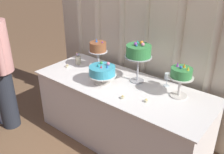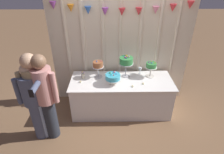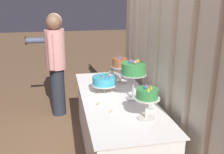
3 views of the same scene
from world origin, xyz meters
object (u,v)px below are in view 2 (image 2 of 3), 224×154
tealight_far_left (81,82)px  guest_girl_blue_dress (34,100)px  cake_table (121,96)px  guest_man_dark_suit (36,94)px  cake_display_leftmost (98,65)px  cake_display_rightmost (151,66)px  tealight_near_left (133,86)px  wine_glass (140,69)px  guest_man_pink_jacket (46,95)px  flower_vase (83,75)px  tealight_near_right (143,84)px  cake_display_midright (126,61)px  cake_display_midleft (113,77)px

tealight_far_left → guest_girl_blue_dress: 0.94m
cake_table → guest_man_dark_suit: bearing=-154.9°
cake_display_leftmost → cake_display_rightmost: bearing=0.4°
cake_table → tealight_near_left: bearing=-50.3°
tealight_far_left → tealight_near_left: size_ratio=1.03×
wine_glass → guest_girl_blue_dress: guest_girl_blue_dress is taller
wine_glass → guest_man_pink_jacket: guest_man_pink_jacket is taller
flower_vase → guest_man_dark_suit: 1.02m
wine_glass → tealight_near_right: size_ratio=3.69×
tealight_near_right → guest_man_pink_jacket: (-1.70, -0.55, 0.14)m
flower_vase → guest_girl_blue_dress: guest_girl_blue_dress is taller
cake_display_rightmost → guest_girl_blue_dress: guest_girl_blue_dress is taller
wine_glass → flower_vase: flower_vase is taller
cake_display_rightmost → flower_vase: size_ratio=2.06×
cake_display_midright → guest_girl_blue_dress: (-1.59, -0.87, -0.29)m
flower_vase → tealight_far_left: (-0.03, -0.16, -0.06)m
cake_display_leftmost → guest_man_pink_jacket: (-0.82, -0.84, -0.12)m
cake_display_leftmost → flower_vase: bearing=-170.3°
guest_girl_blue_dress → flower_vase: bearing=48.0°
cake_table → guest_man_dark_suit: guest_man_dark_suit is taller
tealight_far_left → guest_man_dark_suit: (-0.63, -0.61, 0.16)m
tealight_near_right → guest_man_dark_suit: 1.93m
tealight_far_left → guest_man_dark_suit: size_ratio=0.03×
tealight_far_left → guest_man_pink_jacket: guest_man_pink_jacket is taller
cake_display_midleft → guest_man_pink_jacket: guest_man_pink_jacket is taller
flower_vase → guest_man_pink_jacket: 0.94m
cake_table → tealight_near_right: tealight_near_right is taller
cake_display_midright → tealight_near_left: (0.10, -0.41, -0.33)m
tealight_near_left → cake_display_rightmost: bearing=44.0°
flower_vase → wine_glass: bearing=8.5°
cake_display_leftmost → tealight_near_right: cake_display_leftmost is taller
tealight_near_left → guest_girl_blue_dress: size_ratio=0.03×
flower_vase → guest_girl_blue_dress: bearing=-132.0°
guest_girl_blue_dress → cake_display_leftmost: bearing=39.7°
guest_man_dark_suit → tealight_near_left: bearing=15.1°
cake_display_midright → cake_display_rightmost: (0.51, -0.01, -0.11)m
cake_table → cake_display_leftmost: (-0.47, 0.15, 0.64)m
wine_glass → guest_man_pink_jacket: (-1.69, -0.97, 0.04)m
cake_display_rightmost → wine_glass: size_ratio=2.35×
tealight_near_left → tealight_near_right: same height
wine_glass → tealight_far_left: size_ratio=3.32×
tealight_near_left → cake_display_midright: bearing=103.8°
cake_display_leftmost → wine_glass: bearing=8.1°
tealight_far_left → tealight_near_left: tealight_far_left is taller
cake_display_rightmost → flower_vase: bearing=-177.5°
cake_table → guest_girl_blue_dress: bearing=-155.0°
cake_display_midleft → cake_display_midright: (0.27, 0.28, 0.20)m
cake_display_midright → wine_glass: 0.41m
cake_display_leftmost → tealight_near_right: (0.88, -0.30, -0.25)m
cake_display_leftmost → tealight_far_left: cake_display_leftmost is taller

